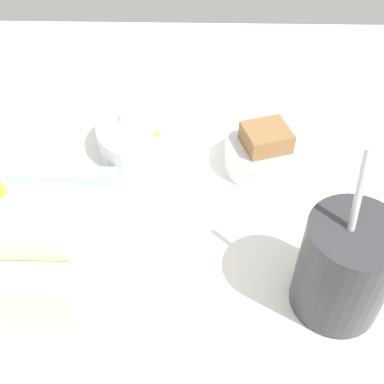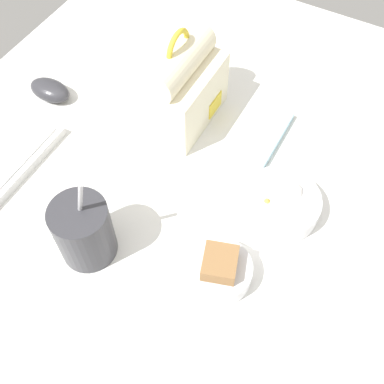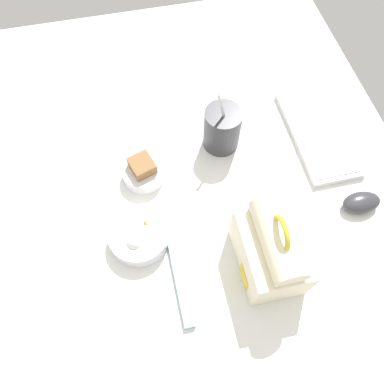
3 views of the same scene
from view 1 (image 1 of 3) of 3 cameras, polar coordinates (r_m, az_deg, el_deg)
The scene contains 5 objects.
desk_surface at distance 60.28cm, azimuth 3.68°, elevation -5.30°, with size 140.00×110.00×2.00cm.
soup_cup at distance 50.90cm, azimuth 17.68°, elevation -8.42°, with size 9.39×9.39×19.85cm.
bento_bowl_sandwich at distance 66.77cm, azimuth 8.53°, elevation 4.61°, with size 10.68×10.68×6.56cm.
bento_bowl_snacks at distance 69.48cm, azimuth -5.42°, elevation 6.67°, with size 13.96×13.96×5.92cm.
chopstick_case at distance 67.81cm, azimuth -16.54°, elevation 1.83°, with size 18.62×2.40×1.60cm.
Camera 1 is at (2.98, 38.10, 47.63)cm, focal length 45.00 mm.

